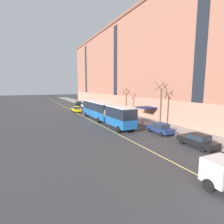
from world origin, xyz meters
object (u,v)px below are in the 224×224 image
parked_car_black_2 (103,111)px  street_tree_mid_block (126,102)px  fire_hydrant (143,122)px  parked_car_white_1 (85,105)px  parked_car_black_4 (79,103)px  parked_car_black_0 (198,140)px  city_bus (104,111)px  taxi_cab (76,109)px  street_tree_near_corner (161,104)px  parked_car_navy_7 (160,128)px  parked_car_navy_3 (122,117)px  parked_car_white_6 (94,108)px

parked_car_black_2 → street_tree_mid_block: size_ratio=0.70×
parked_car_black_2 → fire_hydrant: (1.72, -14.71, -0.29)m
parked_car_white_1 → parked_car_black_4: 8.15m
parked_car_black_0 → parked_car_black_4: 50.22m
city_bus → parked_car_black_2: 10.50m
parked_car_black_4 → taxi_cab: bearing=-107.8°
city_bus → street_tree_near_corner: size_ratio=2.55×
parked_car_black_4 → parked_car_navy_7: same height
fire_hydrant → parked_car_black_4: bearing=92.6°
street_tree_near_corner → fire_hydrant: bearing=120.2°
parked_car_white_1 → parked_car_navy_3: (-0.07, -24.56, 0.00)m
parked_car_black_4 → parked_car_white_6: (-0.12, -16.32, 0.00)m
parked_car_white_6 → fire_hydrant: bearing=-85.1°
taxi_cab → parked_car_navy_7: bearing=-78.8°
parked_car_navy_7 → street_tree_near_corner: street_tree_near_corner is taller
parked_car_navy_7 → parked_car_navy_3: bearing=91.3°
parked_car_white_1 → fire_hydrant: parked_car_white_1 is taller
parked_car_black_4 → fire_hydrant: parked_car_black_4 is taller
parked_car_navy_3 → parked_car_navy_7: 11.07m
parked_car_black_2 → parked_car_navy_3: size_ratio=1.00×
street_tree_near_corner → parked_car_black_4: bearing=94.7°
parked_car_black_2 → parked_car_navy_7: 21.11m
parked_car_black_2 → parked_car_navy_7: size_ratio=1.05×
city_bus → parked_car_navy_3: (3.82, -0.39, -1.37)m
parked_car_black_0 → parked_car_black_4: size_ratio=1.01×
parked_car_navy_7 → parked_car_white_6: bearing=90.5°
parked_car_white_6 → city_bus: bearing=-103.5°
parked_car_navy_3 → street_tree_mid_block: street_tree_mid_block is taller
parked_car_black_0 → street_tree_mid_block: street_tree_mid_block is taller
parked_car_white_1 → parked_car_white_6: (-0.06, -8.17, 0.00)m
city_bus → parked_car_black_2: bearing=68.0°
parked_car_black_0 → taxi_cab: size_ratio=1.00×
parked_car_black_2 → parked_car_navy_7: (0.17, -21.11, -0.00)m
parked_car_navy_3 → parked_car_black_4: same height
parked_car_black_0 → parked_car_white_6: bearing=90.1°
parked_car_black_0 → parked_car_black_2: bearing=89.9°
parked_car_black_4 → fire_hydrant: 37.42m
street_tree_near_corner → parked_car_white_1: bearing=96.0°
city_bus → taxi_cab: size_ratio=4.21×
parked_car_white_1 → street_tree_mid_block: street_tree_mid_block is taller
parked_car_black_2 → parked_car_navy_3: same height
parked_car_white_1 → taxi_cab: same height
street_tree_near_corner → street_tree_mid_block: size_ratio=1.16×
taxi_cab → fire_hydrant: size_ratio=6.46×
fire_hydrant → parked_car_black_0: bearing=-97.8°
parked_car_black_4 → parked_car_white_6: size_ratio=1.01×
parked_car_white_1 → parked_car_white_6: same height
street_tree_mid_block → fire_hydrant: street_tree_mid_block is taller
parked_car_navy_3 → fire_hydrant: (1.81, -4.67, -0.29)m
parked_car_black_4 → parked_car_black_0: bearing=-90.1°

